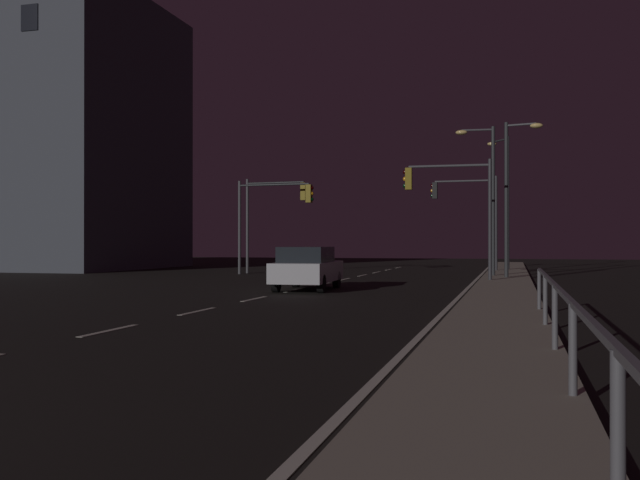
# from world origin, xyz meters

# --- Properties ---
(ground_plane) EXTENTS (112.00, 112.00, 0.00)m
(ground_plane) POSITION_xyz_m (0.00, 17.50, 0.00)
(ground_plane) COLOR black
(ground_plane) RESTS_ON ground
(sidewalk_right) EXTENTS (2.15, 77.00, 0.14)m
(sidewalk_right) POSITION_xyz_m (7.28, 17.50, 0.07)
(sidewalk_right) COLOR #9E937F
(sidewalk_right) RESTS_ON ground
(lane_markings_center) EXTENTS (0.14, 50.00, 0.01)m
(lane_markings_center) POSITION_xyz_m (0.00, 21.00, 0.01)
(lane_markings_center) COLOR silver
(lane_markings_center) RESTS_ON ground
(lane_edge_line) EXTENTS (0.14, 53.00, 0.01)m
(lane_edge_line) POSITION_xyz_m (5.96, 22.50, 0.01)
(lane_edge_line) COLOR silver
(lane_edge_line) RESTS_ON ground
(car) EXTENTS (2.07, 4.50, 1.57)m
(car) POSITION_xyz_m (0.42, 21.32, 0.82)
(car) COLOR silver
(car) RESTS_ON ground
(traffic_light_overhead_east) EXTENTS (3.82, 0.34, 5.40)m
(traffic_light_overhead_east) POSITION_xyz_m (5.05, 38.45, 3.94)
(traffic_light_overhead_east) COLOR #38383D
(traffic_light_overhead_east) RESTS_ON sidewalk_right
(traffic_light_mid_right) EXTENTS (3.70, 0.46, 5.29)m
(traffic_light_mid_right) POSITION_xyz_m (-5.22, 33.86, 3.71)
(traffic_light_mid_right) COLOR #4C4C51
(traffic_light_mid_right) RESTS_ON ground
(traffic_light_near_left) EXTENTS (3.78, 0.35, 5.14)m
(traffic_light_near_left) POSITION_xyz_m (5.03, 27.56, 3.76)
(traffic_light_near_left) COLOR #38383D
(traffic_light_near_left) RESTS_ON sidewalk_right
(traffic_light_mid_left) EXTENTS (4.34, 0.42, 5.09)m
(traffic_light_mid_left) POSITION_xyz_m (-4.93, 32.81, 3.62)
(traffic_light_mid_left) COLOR #4C4C51
(traffic_light_mid_left) RESTS_ON ground
(street_lamp_across_street) EXTENTS (1.68, 0.55, 7.08)m
(street_lamp_across_street) POSITION_xyz_m (7.56, 30.09, 4.38)
(street_lamp_across_street) COLOR #2D3033
(street_lamp_across_street) RESTS_ON sidewalk_right
(street_lamp_median) EXTENTS (1.87, 0.40, 7.19)m
(street_lamp_median) POSITION_xyz_m (6.40, 31.84, 4.46)
(street_lamp_median) COLOR #2D3033
(street_lamp_median) RESTS_ON sidewalk_right
(street_lamp_far_end) EXTENTS (1.32, 1.57, 7.87)m
(street_lamp_far_end) POSITION_xyz_m (7.14, 40.16, 4.82)
(street_lamp_far_end) COLOR #38383D
(street_lamp_far_end) RESTS_ON sidewalk_right
(barrier_fence) EXTENTS (0.09, 16.44, 0.98)m
(barrier_fence) POSITION_xyz_m (8.21, 6.17, 0.88)
(barrier_fence) COLOR #59595E
(barrier_fence) RESTS_ON sidewalk_right
(building_distant) EXTENTS (21.63, 13.79, 17.64)m
(building_distant) POSITION_xyz_m (-26.10, 37.85, 8.82)
(building_distant) COLOR #4C515B
(building_distant) RESTS_ON ground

